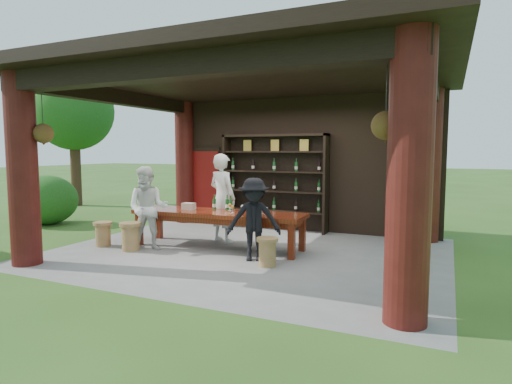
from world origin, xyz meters
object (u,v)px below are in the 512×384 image
at_px(tasting_table, 218,217).
at_px(napkin_basket, 189,206).
at_px(wine_shelf, 274,182).
at_px(guest_woman, 148,208).
at_px(stool_near_right, 267,251).
at_px(host, 222,198).
at_px(stool_near_left, 130,236).
at_px(stool_far_left, 103,233).
at_px(guest_man, 254,219).

bearing_deg(tasting_table, napkin_basket, -179.62).
distance_m(wine_shelf, napkin_basket, 2.59).
bearing_deg(guest_woman, stool_near_right, -27.99).
relative_size(tasting_table, stool_near_right, 7.32).
distance_m(wine_shelf, stool_near_right, 3.58).
bearing_deg(host, napkin_basket, 66.10).
bearing_deg(stool_near_left, guest_woman, 34.37).
bearing_deg(host, guest_woman, 70.72).
distance_m(stool_far_left, guest_woman, 1.23).
relative_size(wine_shelf, stool_near_left, 4.82).
distance_m(host, guest_woman, 1.63).
bearing_deg(guest_man, napkin_basket, 137.97).
bearing_deg(host, tasting_table, 127.35).
distance_m(host, guest_man, 1.77).
bearing_deg(wine_shelf, stool_far_left, -128.33).
relative_size(wine_shelf, guest_woman, 1.62).
bearing_deg(tasting_table, stool_near_left, -147.24).
relative_size(stool_near_right, stool_far_left, 0.98).
distance_m(tasting_table, stool_far_left, 2.45).
xyz_separation_m(host, napkin_basket, (-0.50, -0.57, -0.14)).
height_order(stool_near_right, stool_far_left, stool_far_left).
distance_m(host, napkin_basket, 0.77).
xyz_separation_m(stool_near_left, napkin_basket, (0.76, 0.94, 0.52)).
height_order(guest_woman, napkin_basket, guest_woman).
relative_size(stool_near_left, stool_near_right, 1.14).
distance_m(wine_shelf, guest_man, 3.13).
xyz_separation_m(stool_near_right, stool_far_left, (-3.73, 0.03, 0.01)).
distance_m(stool_near_right, guest_man, 0.67).
height_order(host, guest_woman, host).
bearing_deg(wine_shelf, tasting_table, -96.79).
bearing_deg(wine_shelf, guest_man, -74.80).
bearing_deg(stool_near_right, guest_man, 145.11).
relative_size(host, guest_woman, 1.14).
height_order(tasting_table, host, host).
xyz_separation_m(stool_near_right, guest_woman, (-2.64, 0.14, 0.58)).
bearing_deg(guest_man, stool_far_left, 161.03).
distance_m(stool_near_right, host, 2.32).
relative_size(tasting_table, napkin_basket, 13.98).
xyz_separation_m(wine_shelf, stool_near_right, (1.18, -3.25, -0.94)).
distance_m(stool_near_left, stool_near_right, 2.93).
height_order(stool_far_left, host, host).
bearing_deg(guest_man, stool_near_left, 164.12).
xyz_separation_m(stool_near_left, guest_man, (2.56, 0.32, 0.45)).
height_order(stool_far_left, napkin_basket, napkin_basket).
height_order(stool_near_left, guest_woman, guest_woman).
height_order(wine_shelf, guest_man, wine_shelf).
height_order(host, napkin_basket, host).
xyz_separation_m(host, guest_woman, (-0.97, -1.31, -0.12)).
xyz_separation_m(stool_near_right, guest_man, (-0.37, 0.26, 0.49)).
relative_size(guest_man, napkin_basket, 5.77).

